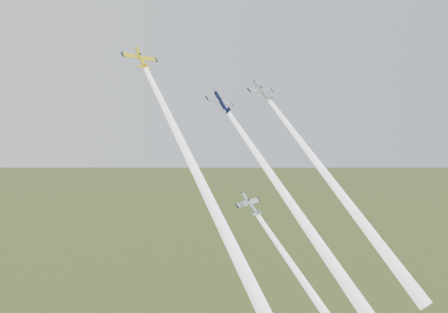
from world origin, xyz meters
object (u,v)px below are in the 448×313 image
Objects in this scene: plane_yellow at (141,58)px; plane_navy at (221,102)px; plane_silver_right at (262,91)px; plane_silver_low at (250,204)px.

plane_navy is (17.88, -2.59, -9.03)m from plane_yellow.
plane_navy is at bearing -178.90° from plane_silver_right.
plane_yellow is at bearing 167.90° from plane_silver_right.
plane_yellow reaches higher than plane_silver_right.
plane_yellow is 1.08× the size of plane_silver_low.
plane_silver_right is at bearing -1.59° from plane_yellow.
plane_yellow is 32.06m from plane_silver_right.
plane_yellow is at bearing 134.51° from plane_silver_low.
plane_silver_low is (2.09, -8.47, -21.67)m from plane_navy.
plane_yellow is at bearing 159.07° from plane_navy.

